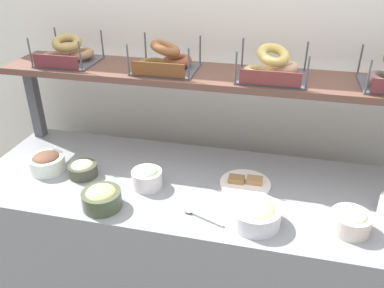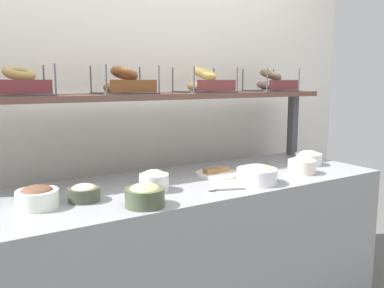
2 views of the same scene
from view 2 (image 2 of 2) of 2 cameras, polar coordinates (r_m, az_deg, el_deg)
name	(u,v)px [view 2 (image 2 of 2)]	position (r m, az deg, el deg)	size (l,w,h in m)	color
back_wall	(143,105)	(2.44, -6.98, 5.47)	(3.26, 0.06, 2.40)	white
deli_counter	(190,261)	(2.16, -0.22, -16.29)	(2.06, 0.70, 0.85)	gray
shelf_riser_right	(293,125)	(2.79, 14.07, 2.60)	(0.05, 0.05, 0.40)	#4C4C51
upper_shelf	(164,96)	(2.19, -3.93, 6.83)	(2.02, 0.32, 0.03)	brown
bowl_potato_salad	(302,165)	(2.25, 15.29, -2.89)	(0.15, 0.15, 0.09)	beige
bowl_scallion_spread	(154,180)	(1.84, -5.41, -5.17)	(0.13, 0.13, 0.10)	white
bowl_egg_salad	(257,174)	(1.98, 9.17, -4.25)	(0.20, 0.20, 0.09)	white
bowl_tuna_salad	(84,193)	(1.74, -15.05, -6.66)	(0.13, 0.13, 0.07)	#424534
bowl_chocolate_spread	(37,197)	(1.70, -21.08, -6.99)	(0.16, 0.16, 0.09)	white
bowl_hummus	(145,195)	(1.62, -6.70, -7.19)	(0.16, 0.16, 0.09)	#48523A
bowl_cream_cheese	(308,158)	(2.49, 16.15, -1.89)	(0.16, 0.16, 0.09)	silver
serving_plate_white	(217,173)	(2.14, 3.53, -4.13)	(0.23, 0.23, 0.04)	white
serving_spoon_near_plate	(220,189)	(1.85, 4.02, -6.37)	(0.17, 0.08, 0.01)	#B7B7BC
bagel_basket_everything	(20,85)	(1.95, -23.23, 7.68)	(0.26, 0.24, 0.14)	#4C4C51
bagel_basket_cinnamon_raisin	(124,85)	(2.08, -9.55, 8.30)	(0.29, 0.26, 0.14)	#4C4C51
bagel_basket_plain	(205,84)	(2.30, 1.80, 8.52)	(0.30, 0.26, 0.15)	#4C4C51
bagel_basket_poppy	(270,83)	(2.61, 11.06, 8.42)	(0.27, 0.26, 0.15)	#4C4C51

